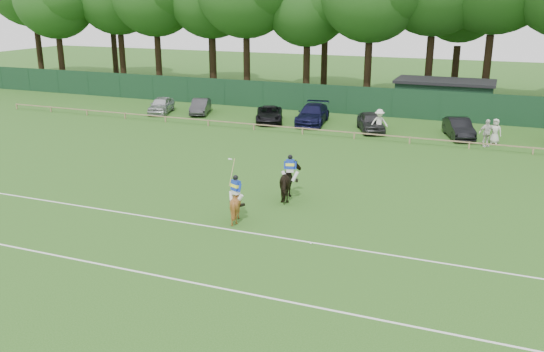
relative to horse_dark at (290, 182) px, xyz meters
The scene contains 20 objects.
ground 4.09m from the horse_dark, 106.87° to the right, with size 160.00×160.00×0.00m, color #1E4C14.
horse_dark is the anchor object (origin of this frame).
horse_chestnut 3.84m from the horse_dark, 110.36° to the right, with size 1.29×1.45×1.59m, color brown.
sedan_silver 25.55m from the horse_dark, 136.78° to the left, with size 1.68×4.18×1.42m, color #B8BABE.
sedan_grey 23.90m from the horse_dark, 129.46° to the left, with size 1.39×3.99×1.32m, color #313133.
suv_black 19.24m from the horse_dark, 115.14° to the left, with size 2.11×4.59×1.27m, color black.
sedan_navy 18.78m from the horse_dark, 104.38° to the left, with size 2.18×5.35×1.55m, color black.
hatch_grey 17.13m from the horse_dark, 88.69° to the left, with size 1.72×4.27×1.46m, color #2D2D30.
estate_black 18.71m from the horse_dark, 68.45° to the left, with size 1.51×4.34×1.43m, color black.
spectator_left 15.96m from the horse_dark, 85.42° to the left, with size 1.28×0.73×1.98m, color silver.
spectator_mid 17.65m from the horse_dark, 59.96° to the left, with size 1.13×0.47×1.93m, color silver.
spectator_right 18.92m from the horse_dark, 60.29° to the left, with size 0.87×0.57×1.78m, color beige.
rider_dark 0.80m from the horse_dark, 74.83° to the right, with size 0.93×0.50×1.41m.
rider_chestnut 3.90m from the horse_dark, 110.42° to the right, with size 0.90×0.78×2.05m.
polo_ball 5.75m from the horse_dark, 61.09° to the right, with size 0.09×0.09×0.09m, color silver.
pitch_lines 7.46m from the horse_dark, 98.99° to the right, with size 60.00×5.10×0.01m.
pitch_rail 14.24m from the horse_dark, 94.66° to the left, with size 62.10×0.10×0.50m.
perimeter_fence 23.22m from the horse_dark, 92.86° to the left, with size 92.08×0.08×2.50m.
utility_shed 26.64m from the horse_dark, 79.52° to the left, with size 8.40×4.40×3.04m.
tree_row 31.21m from the horse_dark, 88.45° to the left, with size 96.00×12.00×21.00m, color #26561C, non-canonical shape.
Camera 1 is at (10.59, -22.31, 9.84)m, focal length 38.00 mm.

